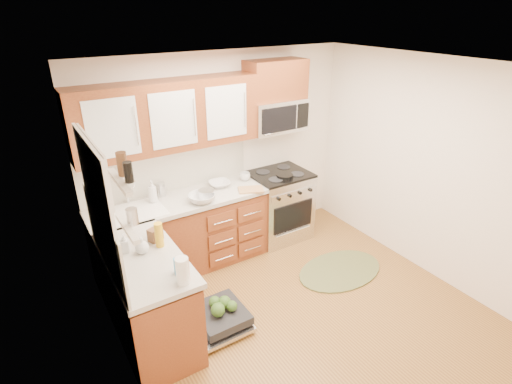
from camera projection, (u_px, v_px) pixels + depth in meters
floor at (303, 313)px, 4.23m from camera, size 3.50×3.50×0.00m
ceiling at (319, 69)px, 3.17m from camera, size 3.50×3.50×0.00m
wall_back at (222, 154)px, 5.04m from camera, size 3.50×0.04×2.50m
wall_front at (497, 324)px, 2.36m from camera, size 3.50×0.04×2.50m
wall_left at (119, 268)px, 2.86m from camera, size 0.04×3.50×2.50m
wall_right at (430, 171)px, 4.54m from camera, size 0.04×3.50×2.50m
base_cabinet_back at (183, 236)px, 4.81m from camera, size 2.05×0.60×0.85m
base_cabinet_left at (149, 302)px, 3.76m from camera, size 0.60×1.25×0.85m
countertop_back at (180, 202)px, 4.60m from camera, size 2.07×0.64×0.05m
countertop_left at (144, 260)px, 3.56m from camera, size 0.64×1.27×0.05m
backsplash_back at (168, 169)px, 4.70m from camera, size 2.05×0.02×0.57m
backsplash_left at (104, 239)px, 3.29m from camera, size 0.02×1.25×0.57m
upper_cabinets at (168, 116)px, 4.29m from camera, size 2.05×0.35×0.75m
cabinet_over_mw at (276, 79)px, 4.86m from camera, size 0.76×0.35×0.47m
range at (279, 205)px, 5.45m from camera, size 0.76×0.64×0.95m
microwave at (276, 115)px, 5.02m from camera, size 0.76×0.38×0.40m
sink at (136, 222)px, 4.38m from camera, size 0.62×0.50×0.26m
dishwasher at (217, 319)px, 4.01m from camera, size 0.70×0.60×0.20m
window at (98, 204)px, 3.12m from camera, size 0.03×1.05×1.05m
window_blind at (94, 164)px, 2.99m from camera, size 0.02×0.96×0.40m
shelf_upper at (120, 182)px, 2.26m from camera, size 0.04×0.40×0.03m
shelf_lower at (127, 228)px, 2.39m from camera, size 0.04×0.40×0.03m
rug at (340, 270)px, 4.89m from camera, size 1.31×1.07×0.02m
skillet at (285, 176)px, 5.12m from camera, size 0.25×0.25×0.04m
stock_pot at (207, 194)px, 4.59m from camera, size 0.23×0.23×0.11m
cutting_board at (251, 190)px, 4.82m from camera, size 0.35×0.30×0.02m
canister at (161, 189)px, 4.66m from camera, size 0.12×0.12×0.16m
paper_towel_roll at (182, 271)px, 3.17m from camera, size 0.11×0.11×0.23m
mustard_bottle at (159, 235)px, 3.66m from camera, size 0.08×0.08×0.24m
red_bottle at (186, 270)px, 3.19m from camera, size 0.07×0.07×0.22m
wooden_box at (155, 234)px, 3.78m from camera, size 0.15×0.13×0.13m
blue_carton at (180, 266)px, 3.31m from camera, size 0.10×0.07×0.14m
bowl_a at (219, 184)px, 4.92m from camera, size 0.28×0.28×0.06m
bowl_b at (202, 198)px, 4.52m from camera, size 0.37×0.37×0.10m
cup at (245, 177)px, 5.08m from camera, size 0.16×0.16×0.10m
soap_bottle_a at (152, 191)px, 4.48m from camera, size 0.12×0.12×0.27m
soap_bottle_b at (124, 243)px, 3.60m from camera, size 0.11×0.11×0.18m
soap_bottle_c at (142, 245)px, 3.58m from camera, size 0.16×0.16×0.16m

